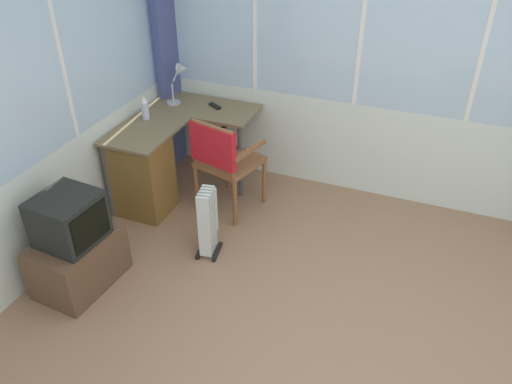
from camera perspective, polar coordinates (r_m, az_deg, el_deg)
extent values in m
cube|color=#946E51|center=(3.53, 9.14, -19.17)|extent=(5.25, 5.74, 0.06)
cube|color=silver|center=(4.14, -24.29, -3.87)|extent=(4.25, 0.06, 0.88)
cube|color=white|center=(4.07, -21.55, 15.71)|extent=(0.04, 0.07, 1.56)
cube|color=silver|center=(4.90, 15.71, 3.93)|extent=(0.06, 4.74, 0.88)
cube|color=silver|center=(4.46, 18.16, 17.73)|extent=(0.06, 4.64, 1.56)
cube|color=white|center=(4.45, 24.40, 16.46)|extent=(0.07, 0.04, 1.56)
cube|color=white|center=(4.51, 11.92, 18.79)|extent=(0.07, 0.04, 1.56)
cube|color=white|center=(4.76, 0.02, 20.20)|extent=(0.07, 0.04, 1.56)
cube|color=#465188|center=(5.12, -9.76, 16.04)|extent=(0.34, 0.11, 2.52)
cube|color=olive|center=(4.79, -10.59, 7.92)|extent=(1.25, 0.51, 0.02)
cube|color=olive|center=(4.86, -3.13, 8.83)|extent=(0.51, 0.50, 0.02)
cube|color=brown|center=(4.67, -12.58, 1.71)|extent=(0.40, 0.47, 0.71)
cylinder|color=#4C4C51|center=(4.78, -1.76, 3.37)|extent=(0.04, 0.04, 0.72)
cylinder|color=#4C4C51|center=(4.66, -16.04, 1.13)|extent=(0.04, 0.04, 0.72)
cylinder|color=#B2B7BC|center=(5.06, -9.10, 9.76)|extent=(0.13, 0.13, 0.02)
cylinder|color=#B2B7BC|center=(5.02, -9.20, 10.79)|extent=(0.02, 0.02, 0.18)
cylinder|color=#B2B7BC|center=(4.98, -8.79, 12.85)|extent=(0.04, 0.09, 0.17)
cone|color=#B2B7BC|center=(4.99, -8.13, 13.38)|extent=(0.12, 0.12, 0.12)
cube|color=black|center=(4.93, -4.58, 9.48)|extent=(0.11, 0.15, 0.02)
cylinder|color=silver|center=(4.76, -12.17, 8.81)|extent=(0.06, 0.06, 0.16)
cone|color=white|center=(4.72, -12.32, 10.00)|extent=(0.06, 0.06, 0.06)
cylinder|color=brown|center=(4.73, 0.92, 1.14)|extent=(0.04, 0.04, 0.45)
cylinder|color=brown|center=(4.96, -3.23, 2.73)|extent=(0.04, 0.04, 0.45)
cylinder|color=brown|center=(4.44, -2.36, -1.31)|extent=(0.04, 0.04, 0.45)
cylinder|color=brown|center=(4.68, -6.60, 0.50)|extent=(0.04, 0.04, 0.45)
cube|color=brown|center=(4.57, -2.90, 3.40)|extent=(0.58, 0.58, 0.04)
cube|color=brown|center=(4.31, -4.81, 4.85)|extent=(0.14, 0.43, 0.42)
cube|color=red|center=(4.30, -4.83, 5.10)|extent=(0.17, 0.46, 0.35)
cube|color=brown|center=(4.36, -0.70, 4.61)|extent=(0.43, 0.15, 0.03)
cube|color=brown|center=(4.61, -5.12, 6.14)|extent=(0.43, 0.15, 0.03)
cube|color=brown|center=(4.09, -19.03, -7.23)|extent=(0.67, 0.49, 0.42)
cube|color=black|center=(3.86, -20.07, -2.81)|extent=(0.45, 0.43, 0.36)
cube|color=black|center=(3.73, -17.84, -3.67)|extent=(0.34, 0.04, 0.28)
cube|color=#262628|center=(4.01, -18.29, -3.42)|extent=(0.28, 0.24, 0.07)
cube|color=silver|center=(4.03, -5.77, -3.95)|extent=(0.04, 0.10, 0.57)
cube|color=silver|center=(4.06, -5.60, -3.60)|extent=(0.04, 0.10, 0.57)
cube|color=silver|center=(4.09, -5.44, -3.26)|extent=(0.04, 0.10, 0.57)
cube|color=silver|center=(4.13, -5.27, -2.92)|extent=(0.04, 0.10, 0.57)
cube|color=silver|center=(4.16, -5.11, -2.58)|extent=(0.04, 0.10, 0.57)
cube|color=black|center=(4.26, -4.32, -6.61)|extent=(0.23, 0.07, 0.03)
cube|color=black|center=(4.30, -6.13, -6.35)|extent=(0.23, 0.07, 0.03)
cube|color=silver|center=(4.17, -4.97, -1.95)|extent=(0.06, 0.10, 0.40)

